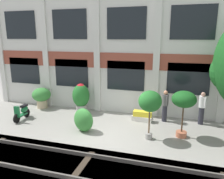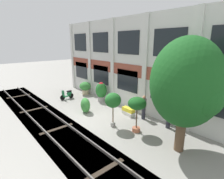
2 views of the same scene
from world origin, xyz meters
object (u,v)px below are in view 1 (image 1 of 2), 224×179
(potted_plant_glazed_jar, at_px, (81,96))
(resident_by_doorway, at_px, (165,105))
(potted_plant_fluted_column, at_px, (42,96))
(potted_plant_low_pan, at_px, (184,102))
(topiary_hedge, at_px, (83,120))
(potted_plant_terracotta_small, at_px, (150,102))
(resident_watching_tracks, at_px, (202,107))
(scooter_near_curb, at_px, (22,112))
(potted_plant_square_trough, at_px, (142,116))

(potted_plant_glazed_jar, xyz_separation_m, resident_by_doorway, (4.89, -0.06, -0.08))
(potted_plant_fluted_column, height_order, potted_plant_low_pan, potted_plant_low_pan)
(resident_by_doorway, relative_size, topiary_hedge, 1.50)
(potted_plant_terracotta_small, xyz_separation_m, resident_watching_tracks, (2.40, 2.47, -0.78))
(potted_plant_fluted_column, relative_size, scooter_near_curb, 0.94)
(potted_plant_terracotta_small, relative_size, resident_by_doorway, 1.30)
(resident_watching_tracks, bearing_deg, potted_plant_terracotta_small, 14.91)
(potted_plant_glazed_jar, height_order, potted_plant_low_pan, potted_plant_low_pan)
(potted_plant_fluted_column, relative_size, potted_plant_terracotta_small, 0.58)
(potted_plant_low_pan, bearing_deg, scooter_near_curb, -178.58)
(potted_plant_square_trough, bearing_deg, resident_by_doorway, 15.86)
(potted_plant_low_pan, height_order, potted_plant_terracotta_small, potted_plant_terracotta_small)
(potted_plant_square_trough, xyz_separation_m, topiary_hedge, (-2.53, -2.07, 0.30))
(potted_plant_fluted_column, height_order, resident_watching_tracks, resident_watching_tracks)
(potted_plant_terracotta_small, bearing_deg, potted_plant_glazed_jar, 150.99)
(potted_plant_fluted_column, relative_size, potted_plant_low_pan, 0.60)
(potted_plant_glazed_jar, height_order, resident_watching_tracks, potted_plant_glazed_jar)
(resident_by_doorway, distance_m, resident_watching_tracks, 1.85)
(potted_plant_square_trough, height_order, resident_watching_tracks, resident_watching_tracks)
(potted_plant_glazed_jar, distance_m, topiary_hedge, 2.78)
(potted_plant_glazed_jar, distance_m, potted_plant_square_trough, 3.84)
(resident_watching_tracks, bearing_deg, resident_by_doorway, -26.96)
(potted_plant_glazed_jar, height_order, potted_plant_square_trough, potted_plant_glazed_jar)
(potted_plant_fluted_column, bearing_deg, potted_plant_square_trough, -4.13)
(potted_plant_low_pan, xyz_separation_m, potted_plant_terracotta_small, (-1.40, -0.62, 0.03))
(scooter_near_curb, bearing_deg, potted_plant_terracotta_small, 82.95)
(potted_plant_terracotta_small, relative_size, topiary_hedge, 1.96)
(potted_plant_glazed_jar, bearing_deg, resident_watching_tracks, 0.56)
(potted_plant_fluted_column, relative_size, potted_plant_square_trough, 1.14)
(potted_plant_glazed_jar, xyz_separation_m, potted_plant_terracotta_small, (4.34, -2.41, 0.71))
(potted_plant_glazed_jar, bearing_deg, potted_plant_low_pan, -17.25)
(scooter_near_curb, relative_size, resident_watching_tracks, 0.81)
(potted_plant_glazed_jar, height_order, potted_plant_fluted_column, potted_plant_glazed_jar)
(potted_plant_fluted_column, bearing_deg, topiary_hedge, -32.50)
(resident_by_doorway, height_order, resident_watching_tracks, resident_watching_tracks)
(potted_plant_low_pan, distance_m, scooter_near_curb, 8.47)
(resident_watching_tracks, relative_size, topiary_hedge, 1.51)
(potted_plant_fluted_column, xyz_separation_m, topiary_hedge, (3.99, -2.54, -0.21))
(potted_plant_square_trough, xyz_separation_m, potted_plant_terracotta_small, (0.59, -2.02, 1.44))
(potted_plant_low_pan, height_order, resident_watching_tracks, potted_plant_low_pan)
(potted_plant_low_pan, distance_m, resident_watching_tracks, 2.23)
(resident_watching_tracks, xyz_separation_m, topiary_hedge, (-5.52, -2.53, -0.36))
(potted_plant_terracotta_small, bearing_deg, scooter_near_curb, 176.60)
(potted_plant_glazed_jar, bearing_deg, potted_plant_terracotta_small, -29.01)
(resident_watching_tracks, bearing_deg, potted_plant_fluted_column, -31.10)
(potted_plant_square_trough, relative_size, resident_by_doorway, 0.67)
(resident_watching_tracks, bearing_deg, potted_plant_low_pan, 30.83)
(potted_plant_glazed_jar, xyz_separation_m, topiary_hedge, (1.22, -2.46, -0.43))
(resident_by_doorway, xyz_separation_m, resident_watching_tracks, (1.85, 0.13, 0.01))
(potted_plant_square_trough, bearing_deg, potted_plant_low_pan, -35.00)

